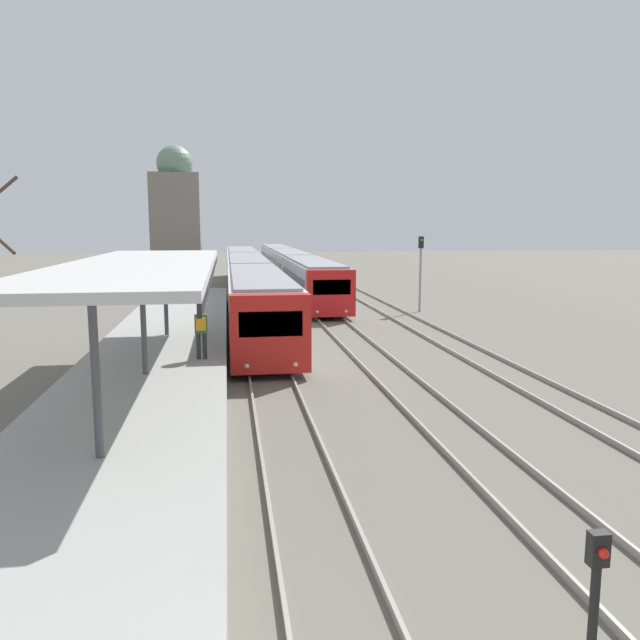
{
  "coord_description": "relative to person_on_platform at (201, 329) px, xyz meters",
  "views": [
    {
      "loc": [
        -1.38,
        -3.38,
        5.15
      ],
      "look_at": [
        2.08,
        19.79,
        1.6
      ],
      "focal_mm": 35.0,
      "sensor_mm": 36.0,
      "label": 1
    }
  ],
  "objects": [
    {
      "name": "train_near",
      "position": [
        2.24,
        23.27,
        -0.21
      ],
      "size": [
        2.71,
        46.01,
        3.02
      ],
      "color": "red",
      "rests_on": "ground_plane"
    },
    {
      "name": "signal_post_near",
      "position": [
        4.55,
        -14.5,
        -0.62
      ],
      "size": [
        0.2,
        0.21,
        2.07
      ],
      "color": "black",
      "rests_on": "ground_plane"
    },
    {
      "name": "signal_mast_far",
      "position": [
        12.34,
        16.15,
        0.99
      ],
      "size": [
        0.28,
        0.29,
        4.52
      ],
      "color": "gray",
      "rests_on": "ground_plane"
    },
    {
      "name": "platform_canopy",
      "position": [
        -1.5,
        -1.78,
        2.12
      ],
      "size": [
        4.0,
        16.6,
        3.23
      ],
      "color": "beige",
      "rests_on": "station_platform"
    },
    {
      "name": "train_far",
      "position": [
        6.4,
        35.35,
        -0.26
      ],
      "size": [
        2.65,
        44.97,
        2.92
      ],
      "color": "red",
      "rests_on": "ground_plane"
    },
    {
      "name": "distant_domed_building",
      "position": [
        -3.22,
        33.76,
        3.62
      ],
      "size": [
        4.0,
        4.0,
        11.68
      ],
      "color": "slate",
      "rests_on": "ground_plane"
    },
    {
      "name": "person_on_platform",
      "position": [
        0.0,
        0.0,
        0.0
      ],
      "size": [
        0.4,
        0.4,
        1.66
      ],
      "color": "#2D2D33",
      "rests_on": "station_platform"
    }
  ]
}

